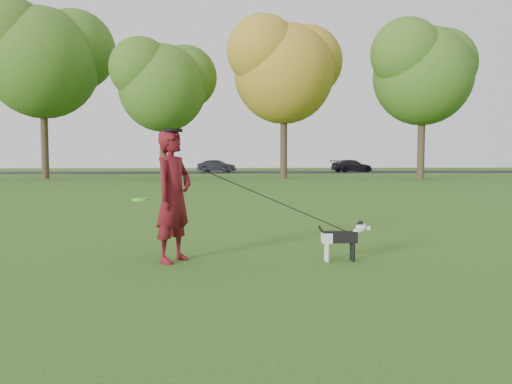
{
  "coord_description": "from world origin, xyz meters",
  "views": [
    {
      "loc": [
        -0.35,
        -7.33,
        1.44
      ],
      "look_at": [
        0.16,
        -0.32,
        0.95
      ],
      "focal_mm": 35.0,
      "sensor_mm": 36.0,
      "label": 1
    }
  ],
  "objects": [
    {
      "name": "ground",
      "position": [
        0.0,
        0.0,
        0.0
      ],
      "size": [
        120.0,
        120.0,
        0.0
      ],
      "primitive_type": "plane",
      "color": "#285116",
      "rests_on": "ground"
    },
    {
      "name": "car_mid",
      "position": [
        -0.64,
        40.0,
        0.6
      ],
      "size": [
        3.71,
        2.31,
        1.15
      ],
      "primitive_type": "imported",
      "rotation": [
        0.0,
        0.0,
        1.23
      ],
      "color": "black",
      "rests_on": "road"
    },
    {
      "name": "man",
      "position": [
        -0.98,
        -0.45,
        0.91
      ],
      "size": [
        0.72,
        0.79,
        1.82
      ],
      "primitive_type": "imported",
      "rotation": [
        0.0,
        0.0,
        1.02
      ],
      "color": "#570C1E",
      "rests_on": "ground"
    },
    {
      "name": "tree_row",
      "position": [
        -1.43,
        26.07,
        7.41
      ],
      "size": [
        51.74,
        8.86,
        12.01
      ],
      "color": "#38281C",
      "rests_on": "ground"
    },
    {
      "name": "car_right",
      "position": [
        12.38,
        40.0,
        0.61
      ],
      "size": [
        4.34,
        2.64,
        1.18
      ],
      "primitive_type": "imported",
      "rotation": [
        0.0,
        0.0,
        1.83
      ],
      "color": "black",
      "rests_on": "road"
    },
    {
      "name": "dog",
      "position": [
        1.37,
        -0.58,
        0.35
      ],
      "size": [
        0.76,
        0.15,
        0.57
      ],
      "color": "black",
      "rests_on": "ground"
    },
    {
      "name": "road",
      "position": [
        0.0,
        40.0,
        0.01
      ],
      "size": [
        120.0,
        7.0,
        0.02
      ],
      "primitive_type": "cube",
      "color": "black",
      "rests_on": "ground"
    },
    {
      "name": "man_held_items",
      "position": [
        0.41,
        -0.54,
        0.84
      ],
      "size": [
        3.0,
        0.38,
        1.44
      ],
      "color": "#47E31C",
      "rests_on": "ground"
    }
  ]
}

